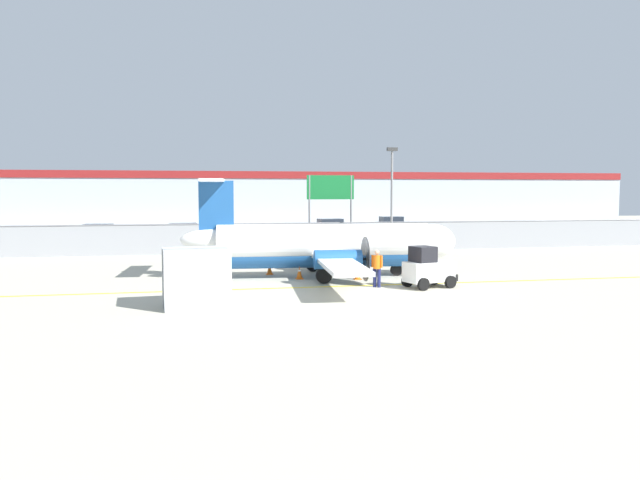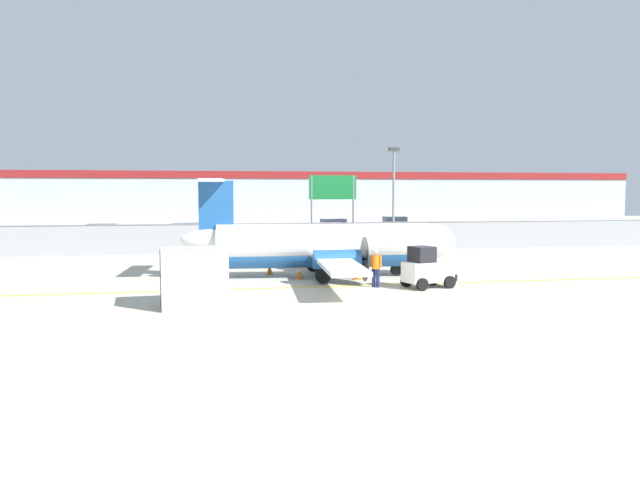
{
  "view_description": "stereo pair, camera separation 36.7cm",
  "coord_description": "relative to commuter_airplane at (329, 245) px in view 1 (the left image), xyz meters",
  "views": [
    {
      "loc": [
        -6.61,
        -25.48,
        4.37
      ],
      "look_at": [
        -0.33,
        6.16,
        1.8
      ],
      "focal_mm": 35.0,
      "sensor_mm": 36.0,
      "label": 1
    },
    {
      "loc": [
        -6.25,
        -25.55,
        4.37
      ],
      "look_at": [
        -0.33,
        6.16,
        1.8
      ],
      "focal_mm": 35.0,
      "sensor_mm": 36.0,
      "label": 2
    }
  ],
  "objects": [
    {
      "name": "traffic_cone_far_left",
      "position": [
        -2.83,
        1.47,
        -1.29
      ],
      "size": [
        0.36,
        0.36,
        0.64
      ],
      "color": "orange",
      "rests_on": "ground"
    },
    {
      "name": "perimeter_fence",
      "position": [
        0.08,
        12.85,
        -0.49
      ],
      "size": [
        98.0,
        0.1,
        2.1
      ],
      "color": "gray",
      "rests_on": "ground"
    },
    {
      "name": "parked_car_2",
      "position": [
        -0.41,
        17.87,
        -0.71
      ],
      "size": [
        4.29,
        2.18,
        1.58
      ],
      "rotation": [
        0.0,
        0.0,
        0.06
      ],
      "color": "red",
      "rests_on": "parking_lot_strip"
    },
    {
      "name": "parking_lot_strip",
      "position": [
        0.08,
        24.35,
        -1.54
      ],
      "size": [
        98.0,
        17.0,
        0.12
      ],
      "color": "#38383A",
      "rests_on": "ground"
    },
    {
      "name": "ground_plane",
      "position": [
        0.08,
        -3.15,
        -1.6
      ],
      "size": [
        140.0,
        140.0,
        0.01
      ],
      "color": "#B2AD99"
    },
    {
      "name": "background_building",
      "position": [
        0.08,
        42.84,
        1.66
      ],
      "size": [
        91.0,
        8.1,
        6.5
      ],
      "color": "#A8B2BC",
      "rests_on": "ground"
    },
    {
      "name": "cargo_container",
      "position": [
        -6.58,
        -6.96,
        -0.5
      ],
      "size": [
        2.57,
        2.21,
        2.2
      ],
      "rotation": [
        0.0,
        0.0,
        0.09
      ],
      "color": "silver",
      "rests_on": "ground"
    },
    {
      "name": "commuter_airplane",
      "position": [
        0.0,
        0.0,
        0.0
      ],
      "size": [
        14.02,
        16.07,
        4.92
      ],
      "rotation": [
        0.0,
        0.0,
        -0.07
      ],
      "color": "white",
      "rests_on": "ground"
    },
    {
      "name": "traffic_cone_near_right",
      "position": [
        1.2,
        -1.18,
        -1.29
      ],
      "size": [
        0.36,
        0.36,
        0.64
      ],
      "color": "orange",
      "rests_on": "ground"
    },
    {
      "name": "apron_light_pole",
      "position": [
        6.55,
        10.12,
        2.7
      ],
      "size": [
        0.7,
        0.3,
        7.27
      ],
      "color": "slate",
      "rests_on": "ground"
    },
    {
      "name": "parked_car_4",
      "position": [
        13.24,
        30.73,
        -0.71
      ],
      "size": [
        4.23,
        2.06,
        1.58
      ],
      "rotation": [
        0.0,
        0.0,
        0.02
      ],
      "color": "gray",
      "rests_on": "parking_lot_strip"
    },
    {
      "name": "highway_sign",
      "position": [
        3.34,
        15.07,
        2.54
      ],
      "size": [
        3.6,
        0.14,
        5.5
      ],
      "color": "slate",
      "rests_on": "ground"
    },
    {
      "name": "traffic_cone_near_left",
      "position": [
        -1.57,
        -0.43,
        -1.29
      ],
      "size": [
        0.36,
        0.36,
        0.64
      ],
      "color": "orange",
      "rests_on": "ground"
    },
    {
      "name": "parked_car_0",
      "position": [
        -14.37,
        21.7,
        -0.71
      ],
      "size": [
        4.24,
        2.08,
        1.58
      ],
      "rotation": [
        0.0,
        0.0,
        3.17
      ],
      "color": "silver",
      "rests_on": "parking_lot_strip"
    },
    {
      "name": "parked_car_1",
      "position": [
        -7.52,
        21.59,
        -0.71
      ],
      "size": [
        4.33,
        2.29,
        1.58
      ],
      "rotation": [
        0.0,
        0.0,
        0.09
      ],
      "color": "gray",
      "rests_on": "parking_lot_strip"
    },
    {
      "name": "ground_crew_worker",
      "position": [
        1.43,
        -3.75,
        -0.65
      ],
      "size": [
        0.49,
        0.48,
        1.7
      ],
      "rotation": [
        0.0,
        0.0,
        0.93
      ],
      "color": "#191E4C",
      "rests_on": "ground"
    },
    {
      "name": "parked_car_3",
      "position": [
        5.79,
        27.04,
        -0.71
      ],
      "size": [
        4.36,
        2.36,
        1.58
      ],
      "rotation": [
        0.0,
        0.0,
        3.25
      ],
      "color": "red",
      "rests_on": "parking_lot_strip"
    },
    {
      "name": "baggage_tug",
      "position": [
        3.67,
        -4.27,
        -0.75
      ],
      "size": [
        2.55,
        1.91,
        1.88
      ],
      "rotation": [
        0.0,
        0.0,
        0.29
      ],
      "color": "silver",
      "rests_on": "ground"
    }
  ]
}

